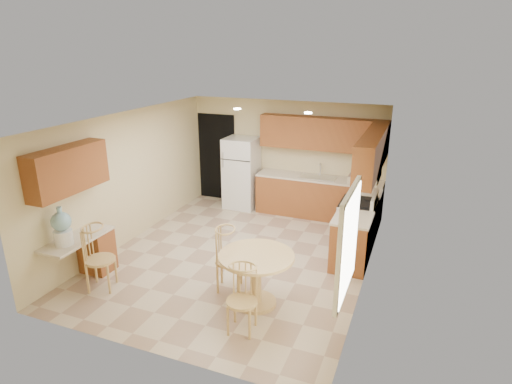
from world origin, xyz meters
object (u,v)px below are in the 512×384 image
at_px(chair_table_a, 226,256).
at_px(chair_table_b, 239,297).
at_px(dining_table, 256,272).
at_px(refrigerator, 242,173).
at_px(chair_desk, 94,255).
at_px(stove, 357,224).
at_px(water_crock, 62,228).

distance_m(chair_table_a, chair_table_b, 1.08).
relative_size(dining_table, chair_table_a, 1.08).
distance_m(refrigerator, chair_desk, 4.29).
distance_m(chair_table_a, chair_desk, 2.01).
distance_m(stove, chair_table_b, 3.35).
xyz_separation_m(stove, chair_desk, (-3.47, -3.03, 0.16)).
bearing_deg(stove, water_crock, -141.38).
distance_m(chair_table_a, water_crock, 2.50).
bearing_deg(chair_table_b, dining_table, -92.36).
bearing_deg(refrigerator, chair_table_b, -67.03).
xyz_separation_m(refrigerator, chair_table_b, (1.87, -4.41, -0.25)).
bearing_deg(refrigerator, chair_table_a, -70.15).
relative_size(chair_table_a, chair_desk, 0.97).
bearing_deg(chair_table_a, water_crock, -84.77).
xyz_separation_m(dining_table, chair_table_a, (-0.55, 0.15, 0.09)).
bearing_deg(stove, chair_table_b, -107.47).
height_order(stove, chair_table_b, stove).
height_order(dining_table, water_crock, water_crock).
height_order(dining_table, chair_desk, chair_desk).
bearing_deg(chair_desk, refrigerator, 151.47).
bearing_deg(chair_table_a, dining_table, 59.83).
bearing_deg(stove, chair_desk, -138.95).
xyz_separation_m(stove, water_crock, (-3.92, -3.14, 0.58)).
bearing_deg(water_crock, refrigerator, 76.45).
relative_size(chair_table_b, chair_desk, 0.91).
height_order(stove, chair_desk, stove).
bearing_deg(refrigerator, water_crock, -103.55).
bearing_deg(water_crock, chair_table_b, -1.13).
xyz_separation_m(chair_desk, water_crock, (-0.45, -0.11, 0.41)).
relative_size(stove, chair_table_a, 1.08).
bearing_deg(refrigerator, chair_desk, -98.04).
height_order(chair_table_a, chair_desk, chair_desk).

